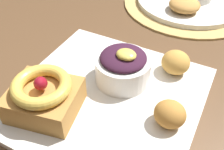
% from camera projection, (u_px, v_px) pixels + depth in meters
% --- Properties ---
extents(dining_table, '(1.28, 0.96, 0.73)m').
position_uv_depth(dining_table, '(157.00, 89.00, 0.60)').
color(dining_table, brown).
rests_on(dining_table, ground_plane).
extents(woven_placemat, '(0.34, 0.34, 0.00)m').
position_uv_depth(woven_placemat, '(188.00, 4.00, 0.70)').
color(woven_placemat, tan).
rests_on(woven_placemat, dining_table).
extents(front_plate, '(0.30, 0.30, 0.01)m').
position_uv_depth(front_plate, '(107.00, 97.00, 0.45)').
color(front_plate, white).
rests_on(front_plate, dining_table).
extents(cake_slice, '(0.12, 0.11, 0.07)m').
position_uv_depth(cake_slice, '(44.00, 96.00, 0.40)').
color(cake_slice, '#B77F3D').
rests_on(cake_slice, front_plate).
extents(berry_ramekin, '(0.10, 0.10, 0.07)m').
position_uv_depth(berry_ramekin, '(123.00, 67.00, 0.45)').
color(berry_ramekin, white).
rests_on(berry_ramekin, front_plate).
extents(fritter_front, '(0.05, 0.04, 0.04)m').
position_uv_depth(fritter_front, '(170.00, 114.00, 0.38)').
color(fritter_front, '#BC7F38').
rests_on(fritter_front, front_plate).
extents(fritter_back, '(0.05, 0.05, 0.04)m').
position_uv_depth(fritter_back, '(176.00, 62.00, 0.47)').
color(fritter_back, gold).
rests_on(fritter_back, front_plate).
extents(back_plate, '(0.27, 0.27, 0.01)m').
position_uv_depth(back_plate, '(189.00, 1.00, 0.70)').
color(back_plate, white).
rests_on(back_plate, woven_placemat).
extents(back_pastry, '(0.07, 0.07, 0.03)m').
position_uv_depth(back_pastry, '(185.00, 5.00, 0.64)').
color(back_pastry, '#C68E47').
rests_on(back_pastry, back_plate).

